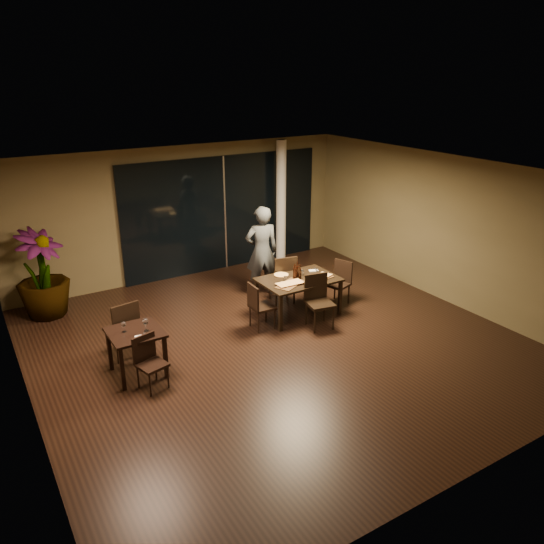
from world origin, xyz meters
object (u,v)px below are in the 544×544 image
at_px(main_table, 298,282).
at_px(side_table, 136,339).
at_px(chair_side_far, 124,327).
at_px(bottle_a, 295,272).
at_px(chair_side_near, 149,359).
at_px(diner, 262,251).
at_px(bottle_b, 300,272).
at_px(chair_main_far, 283,277).
at_px(chair_main_right, 340,280).
at_px(bottle_c, 297,270).
at_px(chair_main_left, 258,304).
at_px(potted_plant, 42,274).
at_px(chair_main_near, 318,298).

relative_size(main_table, side_table, 1.88).
distance_m(chair_side_far, bottle_a, 3.35).
height_order(chair_side_near, diner, diner).
xyz_separation_m(chair_side_far, bottle_b, (3.44, -0.10, 0.32)).
distance_m(chair_main_far, bottle_b, 0.67).
height_order(chair_main_far, chair_main_right, chair_main_far).
relative_size(chair_side_near, bottle_b, 3.07).
bearing_deg(bottle_c, chair_main_far, 88.84).
height_order(chair_side_far, bottle_c, bottle_c).
bearing_deg(chair_main_right, bottle_c, -113.36).
bearing_deg(bottle_b, chair_main_left, -172.03).
bearing_deg(chair_side_far, bottle_c, 170.17).
bearing_deg(bottle_c, main_table, -107.51).
distance_m(chair_side_far, potted_plant, 2.58).
distance_m(chair_main_far, chair_side_far, 3.49).
height_order(chair_main_near, chair_side_near, chair_main_near).
relative_size(chair_side_near, diner, 0.43).
height_order(chair_main_near, chair_main_right, chair_main_near).
distance_m(bottle_a, bottle_b, 0.11).
relative_size(side_table, chair_main_near, 0.80).
height_order(chair_main_left, chair_side_near, chair_main_left).
relative_size(bottle_a, bottle_b, 1.12).
height_order(chair_side_near, bottle_b, bottle_b).
bearing_deg(potted_plant, chair_main_far, -24.30).
height_order(chair_main_left, bottle_a, bottle_a).
height_order(chair_main_right, chair_side_far, chair_side_far).
bearing_deg(diner, chair_main_left, 71.85).
height_order(potted_plant, bottle_c, potted_plant).
height_order(bottle_b, bottle_c, bottle_c).
height_order(chair_main_far, diner, diner).
xyz_separation_m(chair_main_far, bottle_c, (-0.01, -0.51, 0.32)).
relative_size(side_table, chair_side_near, 0.95).
bearing_deg(bottle_a, chair_main_near, -79.17).
xyz_separation_m(bottle_a, bottle_c, (0.11, 0.07, 0.00)).
height_order(chair_main_left, potted_plant, potted_plant).
xyz_separation_m(chair_main_far, chair_main_near, (0.00, -1.19, -0.02)).
bearing_deg(chair_main_right, side_table, -102.64).
xyz_separation_m(chair_side_far, bottle_c, (3.44, -0.01, 0.33)).
height_order(chair_side_far, chair_side_near, chair_side_far).
relative_size(bottle_a, bottle_c, 0.99).
bearing_deg(chair_main_right, chair_main_far, -139.49).
relative_size(chair_main_left, bottle_b, 3.26).
height_order(side_table, bottle_a, bottle_a).
relative_size(chair_main_far, chair_side_far, 1.01).
bearing_deg(potted_plant, chair_main_right, -25.48).
bearing_deg(potted_plant, diner, -17.21).
height_order(chair_main_near, potted_plant, potted_plant).
relative_size(chair_main_left, chair_main_right, 0.99).
relative_size(chair_main_near, bottle_c, 3.25).
height_order(main_table, bottle_a, bottle_a).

